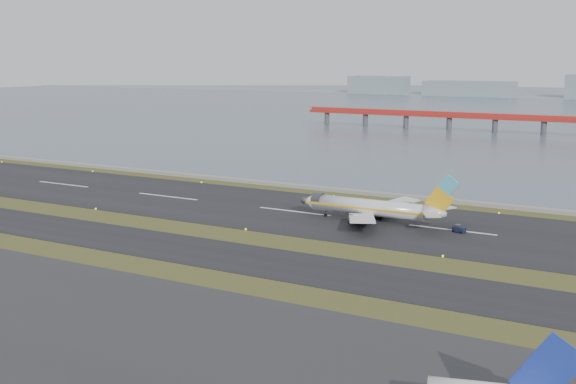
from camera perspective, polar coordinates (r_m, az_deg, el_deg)
name	(u,v)px	position (r m, az deg, el deg)	size (l,w,h in m)	color
ground	(227,238)	(154.75, -4.86, -3.60)	(1000.00, 1000.00, 0.00)	#304017
apron_strip	(18,317)	(115.53, -20.58, -9.20)	(1000.00, 50.00, 0.10)	#2B2C2E
taxiway_strip	(193,250)	(145.31, -7.53, -4.58)	(1000.00, 18.00, 0.10)	black
runway_strip	(295,212)	(179.64, 0.52, -1.56)	(1000.00, 45.00, 0.10)	black
seawall	(345,191)	(205.83, 4.56, 0.10)	(1000.00, 2.50, 1.00)	gray
bay_water	(568,108)	(591.15, 21.22, 6.19)	(1400.00, 800.00, 1.30)	#42505E
red_pier	(544,120)	(380.62, 19.59, 5.36)	(260.00, 5.00, 10.20)	red
airliner	(374,208)	(168.45, 6.81, -1.27)	(38.52, 32.89, 12.80)	silver
pushback_tug	(459,229)	(162.57, 13.35, -2.85)	(3.10, 2.32, 1.77)	#121833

